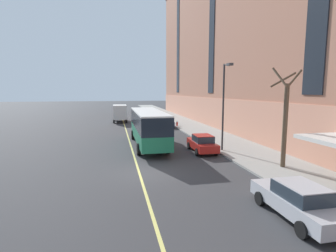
# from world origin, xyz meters

# --- Properties ---
(ground_plane) EXTENTS (260.00, 260.00, 0.00)m
(ground_plane) POSITION_xyz_m (0.00, 0.00, 0.00)
(ground_plane) COLOR #38383A
(sidewalk) EXTENTS (5.42, 160.00, 0.15)m
(sidewalk) POSITION_xyz_m (9.34, 3.00, 0.07)
(sidewalk) COLOR #9E9B93
(sidewalk) RESTS_ON ground
(city_bus) EXTENTS (2.86, 11.73, 3.47)m
(city_bus) POSITION_xyz_m (1.05, 8.53, 2.03)
(city_bus) COLOR #1E704C
(city_bus) RESTS_ON ground
(parked_car_darkgray_0) EXTENTS (1.94, 4.64, 1.56)m
(parked_car_darkgray_0) POSITION_xyz_m (5.47, 29.35, 0.78)
(parked_car_darkgray_0) COLOR #4C4C51
(parked_car_darkgray_0) RESTS_ON ground
(parked_car_red_1) EXTENTS (2.00, 4.45, 1.56)m
(parked_car_red_1) POSITION_xyz_m (5.41, 5.01, 0.78)
(parked_car_red_1) COLOR #B21E19
(parked_car_red_1) RESTS_ON ground
(parked_car_silver_2) EXTENTS (1.93, 4.69, 1.56)m
(parked_car_silver_2) POSITION_xyz_m (5.36, -7.48, 0.78)
(parked_car_silver_2) COLOR #B7B7BC
(parked_car_silver_2) RESTS_ON ground
(parked_car_navy_4) EXTENTS (2.00, 4.73, 1.56)m
(parked_car_navy_4) POSITION_xyz_m (5.38, 21.89, 0.78)
(parked_car_navy_4) COLOR navy
(parked_car_navy_4) RESTS_ON ground
(box_truck) EXTENTS (2.42, 6.46, 3.02)m
(box_truck) POSITION_xyz_m (-1.23, 29.49, 1.70)
(box_truck) COLOR silver
(box_truck) RESTS_ON ground
(street_tree_mid_block) EXTENTS (1.89, 1.89, 6.82)m
(street_tree_mid_block) POSITION_xyz_m (9.26, -0.91, 3.52)
(street_tree_mid_block) COLOR brown
(street_tree_mid_block) RESTS_ON sidewalk
(street_lamp) EXTENTS (0.36, 1.48, 7.55)m
(street_lamp) POSITION_xyz_m (7.23, 4.64, 4.72)
(street_lamp) COLOR #2D2D30
(street_lamp) RESTS_ON sidewalk
(fire_hydrant) EXTENTS (0.42, 0.24, 0.72)m
(fire_hydrant) POSITION_xyz_m (7.13, 21.68, 0.49)
(fire_hydrant) COLOR red
(fire_hydrant) RESTS_ON sidewalk
(lane_centerline) EXTENTS (0.16, 140.00, 0.01)m
(lane_centerline) POSITION_xyz_m (-0.65, 3.00, 0.00)
(lane_centerline) COLOR #E0D66B
(lane_centerline) RESTS_ON ground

